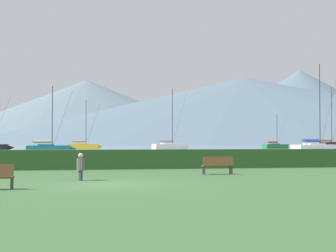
{
  "coord_description": "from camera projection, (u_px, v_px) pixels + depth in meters",
  "views": [
    {
      "loc": [
        -1.01,
        -20.34,
        1.83
      ],
      "look_at": [
        13.45,
        63.67,
        4.28
      ],
      "focal_mm": 52.65,
      "sensor_mm": 36.0,
      "label": 1
    }
  ],
  "objects": [
    {
      "name": "distant_hill_far_shoulder",
      "position": [
        87.0,
        111.0,
        394.91
      ],
      "size": [
        245.76,
        245.76,
        50.12
      ],
      "primitive_type": "cone",
      "color": "slate",
      "rests_on": "ground_plane"
    },
    {
      "name": "distant_hill_central_peak",
      "position": [
        300.0,
        106.0,
        370.71
      ],
      "size": [
        184.65,
        184.65,
        54.62
      ],
      "primitive_type": "cone",
      "color": "#4C6070",
      "rests_on": "ground_plane"
    },
    {
      "name": "harbor_water",
      "position": [
        87.0,
        146.0,
        155.11
      ],
      "size": [
        320.0,
        246.0,
        0.0
      ],
      "primitive_type": "cube",
      "color": "gray",
      "rests_on": "ground_plane"
    },
    {
      "name": "sailboat_slip_7",
      "position": [
        49.0,
        148.0,
        74.28
      ],
      "size": [
        7.64,
        2.86,
        10.05
      ],
      "rotation": [
        0.0,
        0.0,
        0.1
      ],
      "color": "#19707A",
      "rests_on": "harbor_water"
    },
    {
      "name": "park_bench_near_path",
      "position": [
        218.0,
        164.0,
        26.26
      ],
      "size": [
        1.67,
        0.49,
        0.95
      ],
      "rotation": [
        0.0,
        0.0,
        0.01
      ],
      "color": "brown",
      "rests_on": "ground_plane"
    },
    {
      "name": "sailboat_slip_6",
      "position": [
        335.0,
        146.0,
        110.94
      ],
      "size": [
        6.94,
        2.53,
        8.17
      ],
      "rotation": [
        0.0,
        0.0,
        0.09
      ],
      "color": "#9E9EA3",
      "rests_on": "harbor_water"
    },
    {
      "name": "sailboat_slip_10",
      "position": [
        170.0,
        146.0,
        96.64
      ],
      "size": [
        7.9,
        3.85,
        11.94
      ],
      "rotation": [
        0.0,
        0.0,
        0.24
      ],
      "color": "white",
      "rests_on": "harbor_water"
    },
    {
      "name": "sailboat_slip_2",
      "position": [
        317.0,
        148.0,
        71.74
      ],
      "size": [
        8.62,
        3.85,
        13.02
      ],
      "rotation": [
        0.0,
        0.0,
        0.19
      ],
      "color": "white",
      "rests_on": "harbor_water"
    },
    {
      "name": "distant_hill_east_ridge",
      "position": [
        245.0,
        110.0,
        320.14
      ],
      "size": [
        346.55,
        346.55,
        42.55
      ],
      "primitive_type": "cone",
      "color": "#4C6070",
      "rests_on": "ground_plane"
    },
    {
      "name": "distant_hill_west_ridge",
      "position": [
        223.0,
        115.0,
        311.26
      ],
      "size": [
        186.08,
        186.08,
        35.32
      ],
      "primitive_type": "cone",
      "color": "#4C6070",
      "rests_on": "ground_plane"
    },
    {
      "name": "sailboat_slip_4",
      "position": [
        84.0,
        146.0,
        104.67
      ],
      "size": [
        7.44,
        2.36,
        10.31
      ],
      "rotation": [
        0.0,
        0.0,
        -0.03
      ],
      "color": "gold",
      "rests_on": "harbor_water"
    },
    {
      "name": "sailboat_slip_5",
      "position": [
        276.0,
        146.0,
        108.82
      ],
      "size": [
        6.82,
        3.31,
        7.51
      ],
      "rotation": [
        0.0,
        0.0,
        0.24
      ],
      "color": "#236B38",
      "rests_on": "harbor_water"
    },
    {
      "name": "sailboat_slip_1",
      "position": [
        330.0,
        145.0,
        100.6
      ],
      "size": [
        8.88,
        4.25,
        12.82
      ],
      "rotation": [
        0.0,
        0.0,
        0.23
      ],
      "color": "navy",
      "rests_on": "harbor_water"
    },
    {
      "name": "hedge_line",
      "position": [
        99.0,
        159.0,
        31.01
      ],
      "size": [
        80.0,
        1.2,
        1.23
      ],
      "primitive_type": "cube",
      "color": "#284C23",
      "rests_on": "ground_plane"
    },
    {
      "name": "ground_plane",
      "position": [
        108.0,
        185.0,
        20.15
      ],
      "size": [
        1000.0,
        1000.0,
        0.0
      ],
      "primitive_type": "plane",
      "color": "#385B33"
    },
    {
      "name": "person_seated_viewer",
      "position": [
        81.0,
        165.0,
        22.27
      ],
      "size": [
        0.36,
        0.56,
        1.25
      ],
      "rotation": [
        0.0,
        0.0,
        0.23
      ],
      "color": "#2D3347",
      "rests_on": "ground_plane"
    }
  ]
}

